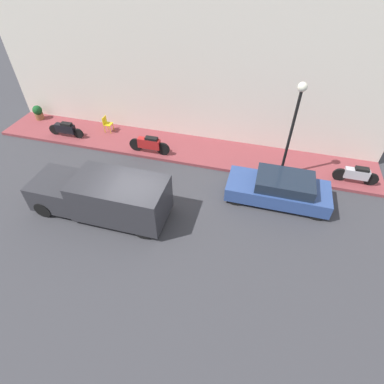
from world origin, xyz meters
TOP-DOWN VIEW (x-y plane):
  - ground_plane at (0.00, 0.00)m, footprint 60.00×60.00m
  - sidewalk at (4.97, 0.00)m, footprint 2.46×19.48m
  - building_facade at (6.35, 0.00)m, footprint 0.30×19.48m
  - parked_car at (2.44, -5.19)m, footprint 1.69×4.14m
  - delivery_van at (-0.12, 1.45)m, footprint 1.88×5.40m
  - scooter_silver at (4.30, -8.39)m, footprint 0.30×1.88m
  - motorcycle_black at (4.37, 6.00)m, footprint 0.30×2.00m
  - motorcycle_red at (4.09, 1.15)m, footprint 0.30×2.09m
  - streetlamp at (4.01, -5.24)m, footprint 0.37×0.37m
  - potted_plant at (5.63, 8.61)m, footprint 0.52×0.52m
  - cafe_chair at (5.40, 4.11)m, footprint 0.40×0.40m

SIDE VIEW (x-z plane):
  - ground_plane at x=0.00m, z-range 0.00..0.00m
  - sidewalk at x=4.97m, z-range 0.00..0.14m
  - potted_plant at x=5.63m, z-range 0.16..0.97m
  - motorcycle_black at x=4.37m, z-range 0.18..0.98m
  - scooter_silver at x=4.30m, z-range 0.18..0.99m
  - parked_car at x=2.44m, z-range -0.02..1.22m
  - motorcycle_red at x=4.09m, z-range 0.18..1.08m
  - cafe_chair at x=5.40m, z-range 0.22..1.06m
  - delivery_van at x=-0.12m, z-range 0.03..1.77m
  - streetlamp at x=4.01m, z-range 0.97..5.26m
  - building_facade at x=6.35m, z-range 0.00..7.85m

